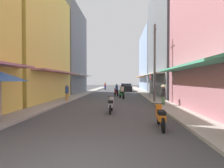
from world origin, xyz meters
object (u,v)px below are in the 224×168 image
pedestrian_crossing (163,94)px  motorbike_blue (105,87)px  motorbike_green (122,92)px  motorbike_orange (160,116)px  vendor_umbrella (1,76)px  parked_car (127,87)px  pedestrian_foreground (67,91)px  street_sign_no_entry (150,83)px  motorbike_maroon (116,91)px  utility_pole (155,63)px  motorbike_silver (111,104)px  motorbike_black (122,89)px

pedestrian_crossing → motorbike_blue: bearing=106.5°
motorbike_green → motorbike_orange: size_ratio=0.97×
motorbike_green → vendor_umbrella: bearing=-116.2°
motorbike_blue → parked_car: motorbike_blue is taller
motorbike_orange → pedestrian_crossing: bearing=75.5°
pedestrian_foreground → street_sign_no_entry: 8.10m
vendor_umbrella → motorbike_maroon: bearing=71.5°
motorbike_maroon → street_sign_no_entry: street_sign_no_entry is taller
motorbike_blue → utility_pole: utility_pole is taller
pedestrian_foreground → motorbike_green: bearing=29.5°
motorbike_maroon → motorbike_silver: size_ratio=0.97×
motorbike_green → utility_pole: 5.31m
motorbike_green → vendor_umbrella: vendor_umbrella is taller
motorbike_black → utility_pole: size_ratio=0.26×
pedestrian_foreground → utility_pole: size_ratio=0.25×
vendor_umbrella → utility_pole: utility_pole is taller
motorbike_maroon → utility_pole: 8.05m
parked_car → motorbike_orange: bearing=-88.3°
motorbike_green → street_sign_no_entry: street_sign_no_entry is taller
motorbike_black → street_sign_no_entry: (2.80, -10.25, 1.01)m
motorbike_maroon → street_sign_no_entry: (3.50, -4.92, 1.01)m
motorbike_orange → street_sign_no_entry: street_sign_no_entry is taller
motorbike_blue → motorbike_orange: bearing=-79.9°
motorbike_silver → utility_pole: bearing=53.5°
motorbike_maroon → pedestrian_crossing: bearing=-65.5°
motorbike_orange → street_sign_no_entry: size_ratio=0.68×
motorbike_green → utility_pole: size_ratio=0.25×
motorbike_blue → motorbike_orange: size_ratio=0.99×
motorbike_orange → motorbike_blue: bearing=100.1°
vendor_umbrella → pedestrian_foreground: bearing=87.5°
motorbike_blue → pedestrian_foreground: pedestrian_foreground is taller
pedestrian_crossing → street_sign_no_entry: street_sign_no_entry is taller
vendor_umbrella → street_sign_no_entry: bearing=48.8°
motorbike_black → utility_pole: (2.90, -11.94, 2.85)m
motorbike_orange → pedestrian_foreground: (-6.79, 8.65, 0.48)m
pedestrian_crossing → street_sign_no_entry: size_ratio=0.63×
motorbike_blue → motorbike_black: bearing=-68.5°
motorbike_silver → motorbike_black: (0.65, 16.75, 0.20)m
parked_car → motorbike_black: bearing=-101.3°
pedestrian_foreground → vendor_umbrella: vendor_umbrella is taller
motorbike_silver → utility_pole: 6.71m
pedestrian_crossing → vendor_umbrella: vendor_umbrella is taller
motorbike_silver → motorbike_orange: (2.27, -3.36, 0.00)m
motorbike_maroon → parked_car: motorbike_maroon is taller
motorbike_blue → motorbike_silver: 26.07m
motorbike_silver → pedestrian_crossing: size_ratio=1.08×
motorbike_blue → parked_car: bearing=-46.1°
motorbike_silver → street_sign_no_entry: street_sign_no_entry is taller
motorbike_maroon → pedestrian_foreground: 7.59m
motorbike_orange → vendor_umbrella: (-7.16, 0.33, 1.66)m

